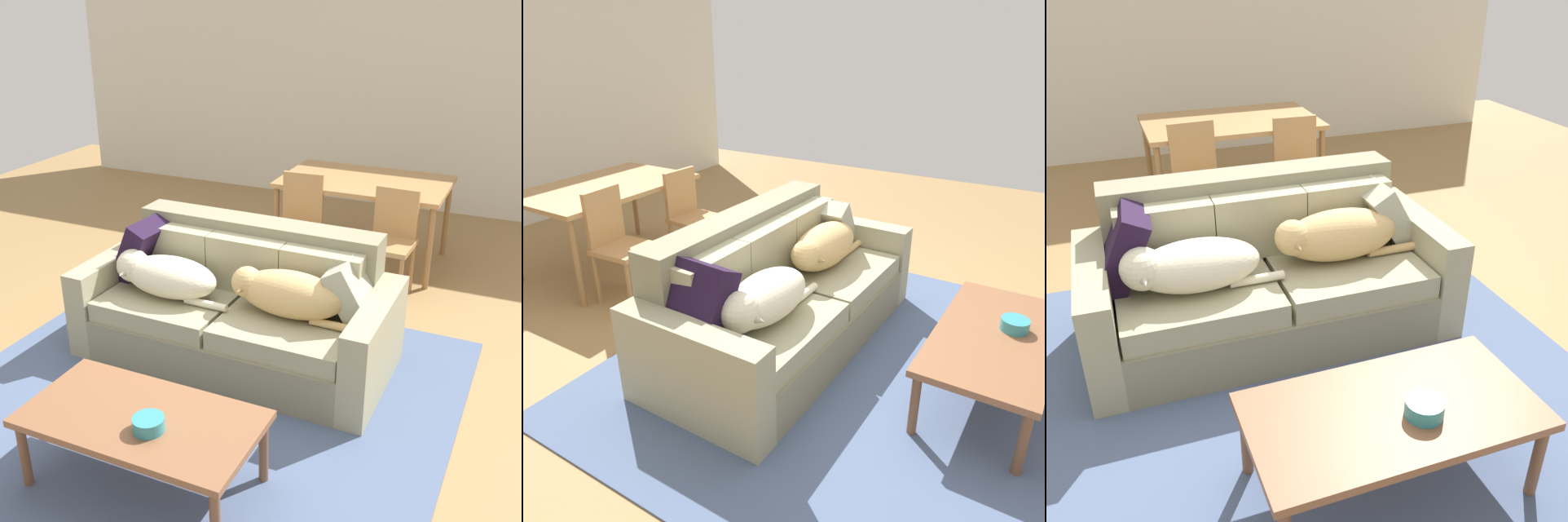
% 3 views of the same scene
% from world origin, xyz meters
% --- Properties ---
extents(ground_plane, '(10.00, 10.00, 0.00)m').
position_xyz_m(ground_plane, '(0.00, 0.00, 0.00)').
color(ground_plane, '#9D7949').
extents(back_partition, '(8.00, 0.12, 2.70)m').
position_xyz_m(back_partition, '(0.00, 4.00, 1.35)').
color(back_partition, silver).
rests_on(back_partition, ground).
extents(area_rug, '(3.11, 3.07, 0.01)m').
position_xyz_m(area_rug, '(-0.01, -0.46, 0.01)').
color(area_rug, slate).
rests_on(area_rug, ground).
extents(couch, '(2.12, 0.99, 0.90)m').
position_xyz_m(couch, '(-0.01, 0.24, 0.34)').
color(couch, gray).
rests_on(couch, ground).
extents(dog_on_left_cushion, '(0.86, 0.36, 0.29)m').
position_xyz_m(dog_on_left_cushion, '(-0.49, 0.05, 0.59)').
color(dog_on_left_cushion, beige).
rests_on(dog_on_left_cushion, couch).
extents(dog_on_right_cushion, '(0.87, 0.33, 0.30)m').
position_xyz_m(dog_on_right_cushion, '(0.38, 0.11, 0.60)').
color(dog_on_right_cushion, tan).
rests_on(dog_on_right_cushion, couch).
extents(throw_pillow_by_left_arm, '(0.36, 0.46, 0.47)m').
position_xyz_m(throw_pillow_by_left_arm, '(-0.80, 0.30, 0.65)').
color(throw_pillow_by_left_arm, black).
rests_on(throw_pillow_by_left_arm, couch).
extents(throw_pillow_by_right_arm, '(0.34, 0.40, 0.42)m').
position_xyz_m(throw_pillow_by_right_arm, '(0.77, 0.28, 0.62)').
color(throw_pillow_by_right_arm, '#ABAD96').
rests_on(throw_pillow_by_right_arm, couch).
extents(coffee_table, '(1.20, 0.63, 0.43)m').
position_xyz_m(coffee_table, '(0.11, -1.14, 0.38)').
color(coffee_table, brown).
rests_on(coffee_table, ground).
extents(bowl_on_coffee_table, '(0.16, 0.16, 0.07)m').
position_xyz_m(bowl_on_coffee_table, '(0.21, -1.22, 0.46)').
color(bowl_on_coffee_table, teal).
rests_on(bowl_on_coffee_table, coffee_table).
extents(dining_table, '(1.48, 0.94, 0.77)m').
position_xyz_m(dining_table, '(0.28, 2.25, 0.71)').
color(dining_table, '#B3824D').
rests_on(dining_table, ground).
extents(dining_chair_near_left, '(0.42, 0.42, 0.90)m').
position_xyz_m(dining_chair_near_left, '(-0.14, 1.67, 0.50)').
color(dining_chair_near_left, '#B3824D').
rests_on(dining_chair_near_left, ground).
extents(dining_chair_near_right, '(0.42, 0.42, 0.88)m').
position_xyz_m(dining_chair_near_right, '(0.68, 1.62, 0.50)').
color(dining_chair_near_right, '#B3824D').
rests_on(dining_chair_near_right, ground).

